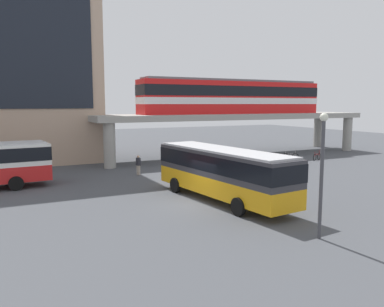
# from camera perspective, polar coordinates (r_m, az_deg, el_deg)

# --- Properties ---
(ground_plane) EXTENTS (120.00, 120.00, 0.00)m
(ground_plane) POSITION_cam_1_polar(r_m,az_deg,el_deg) (32.42, -8.04, -3.36)
(ground_plane) COLOR #47494F
(elevated_platform) EXTENTS (33.02, 6.72, 4.80)m
(elevated_platform) POSITION_cam_1_polar(r_m,az_deg,el_deg) (45.40, 6.24, 5.00)
(elevated_platform) COLOR #9E9B93
(elevated_platform) RESTS_ON ground_plane
(train) EXTENTS (22.40, 2.96, 3.84)m
(train) POSITION_cam_1_polar(r_m,az_deg,el_deg) (45.26, 6.06, 8.27)
(train) COLOR red
(train) RESTS_ON elevated_platform
(bus_main) EXTENTS (3.74, 11.25, 3.22)m
(bus_main) POSITION_cam_1_polar(r_m,az_deg,el_deg) (23.94, 4.41, -2.25)
(bus_main) COLOR orange
(bus_main) RESTS_ON ground_plane
(bicycle_black) EXTENTS (1.76, 0.46, 1.04)m
(bicycle_black) POSITION_cam_1_polar(r_m,az_deg,el_deg) (40.95, 13.50, -0.77)
(bicycle_black) COLOR black
(bicycle_black) RESTS_ON ground_plane
(bicycle_green) EXTENTS (1.74, 0.53, 1.04)m
(bicycle_green) POSITION_cam_1_polar(r_m,az_deg,el_deg) (37.56, 2.37, -1.29)
(bicycle_green) COLOR black
(bicycle_green) RESTS_ON ground_plane
(bicycle_blue) EXTENTS (1.74, 0.55, 1.04)m
(bicycle_blue) POSITION_cam_1_polar(r_m,az_deg,el_deg) (36.18, 2.75, -1.62)
(bicycle_blue) COLOR black
(bicycle_blue) RESTS_ON ground_plane
(bicycle_red) EXTENTS (1.69, 0.71, 1.04)m
(bicycle_red) POSITION_cam_1_polar(r_m,az_deg,el_deg) (43.63, 17.70, -0.43)
(bicycle_red) COLOR black
(bicycle_red) RESTS_ON ground_plane
(bicycle_silver) EXTENTS (1.68, 0.73, 1.04)m
(bicycle_silver) POSITION_cam_1_polar(r_m,az_deg,el_deg) (43.00, 14.11, -0.41)
(bicycle_silver) COLOR black
(bicycle_silver) RESTS_ON ground_plane
(pedestrian_near_building) EXTENTS (0.32, 0.42, 1.67)m
(pedestrian_near_building) POSITION_cam_1_polar(r_m,az_deg,el_deg) (33.05, -7.81, -1.78)
(pedestrian_near_building) COLOR gray
(pedestrian_near_building) RESTS_ON ground_plane
(lamp_post) EXTENTS (0.36, 0.36, 5.54)m
(lamp_post) POSITION_cam_1_polar(r_m,az_deg,el_deg) (17.86, 18.38, -1.53)
(lamp_post) COLOR #3F3F44
(lamp_post) RESTS_ON ground_plane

